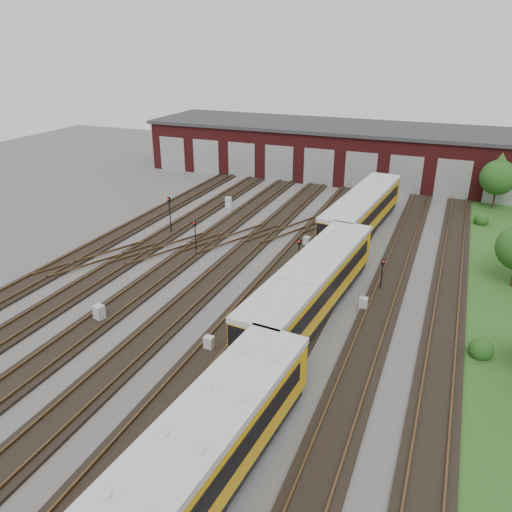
% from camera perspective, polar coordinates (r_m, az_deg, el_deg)
% --- Properties ---
extents(ground, '(120.00, 120.00, 0.00)m').
position_cam_1_polar(ground, '(31.03, -6.73, -8.13)').
color(ground, '#4E4B48').
rests_on(ground, ground).
extents(track_network, '(30.40, 70.00, 0.33)m').
position_cam_1_polar(track_network, '(31.49, -6.50, -7.39)').
color(track_network, black).
rests_on(track_network, ground).
extents(maintenance_shed, '(51.00, 12.50, 6.35)m').
position_cam_1_polar(maintenance_shed, '(65.55, 10.36, 11.76)').
color(maintenance_shed, '#521416').
rests_on(maintenance_shed, ground).
extents(metro_train, '(4.33, 48.33, 3.33)m').
position_cam_1_polar(metro_train, '(31.36, 6.44, -3.49)').
color(metro_train, black).
rests_on(metro_train, ground).
extents(signal_mast_0, '(0.30, 0.29, 3.45)m').
position_cam_1_polar(signal_mast_0, '(45.09, -9.84, 5.11)').
color(signal_mast_0, black).
rests_on(signal_mast_0, ground).
extents(signal_mast_1, '(0.24, 0.22, 2.72)m').
position_cam_1_polar(signal_mast_1, '(41.00, -6.96, 2.71)').
color(signal_mast_1, black).
rests_on(signal_mast_1, ground).
extents(signal_mast_2, '(0.24, 0.23, 2.82)m').
position_cam_1_polar(signal_mast_2, '(36.87, 4.94, 0.48)').
color(signal_mast_2, black).
rests_on(signal_mast_2, ground).
extents(signal_mast_3, '(0.25, 0.24, 2.43)m').
position_cam_1_polar(signal_mast_3, '(35.42, 14.23, -1.64)').
color(signal_mast_3, black).
rests_on(signal_mast_3, ground).
extents(relay_cabinet_0, '(0.75, 0.67, 1.06)m').
position_cam_1_polar(relay_cabinet_0, '(32.78, -17.47, -6.24)').
color(relay_cabinet_0, '#B8BBBE').
rests_on(relay_cabinet_0, ground).
extents(relay_cabinet_1, '(0.80, 0.74, 1.09)m').
position_cam_1_polar(relay_cabinet_1, '(52.43, -3.18, 6.15)').
color(relay_cabinet_1, '#B8BBBE').
rests_on(relay_cabinet_1, ground).
extents(relay_cabinet_2, '(0.53, 0.44, 0.89)m').
position_cam_1_polar(relay_cabinet_2, '(28.69, -5.39, -9.92)').
color(relay_cabinet_2, '#B8BBBE').
rests_on(relay_cabinet_2, ground).
extents(relay_cabinet_3, '(0.61, 0.54, 0.89)m').
position_cam_1_polar(relay_cabinet_3, '(42.48, 5.84, 1.65)').
color(relay_cabinet_3, '#B8BBBE').
rests_on(relay_cabinet_3, ground).
extents(relay_cabinet_4, '(0.54, 0.45, 0.87)m').
position_cam_1_polar(relay_cabinet_4, '(33.25, 12.16, -5.35)').
color(relay_cabinet_4, '#B8BBBE').
rests_on(relay_cabinet_4, ground).
extents(tree_0, '(3.55, 3.55, 5.88)m').
position_cam_1_polar(tree_0, '(56.53, 26.03, 8.50)').
color(tree_0, '#352117').
rests_on(tree_0, ground).
extents(bush_0, '(1.35, 1.35, 1.35)m').
position_cam_1_polar(bush_0, '(30.57, 24.38, -9.38)').
color(bush_0, '#174714').
rests_on(bush_0, ground).
extents(bush_1, '(1.34, 1.34, 1.34)m').
position_cam_1_polar(bush_1, '(51.93, 24.39, 4.00)').
color(bush_1, '#174714').
rests_on(bush_1, ground).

